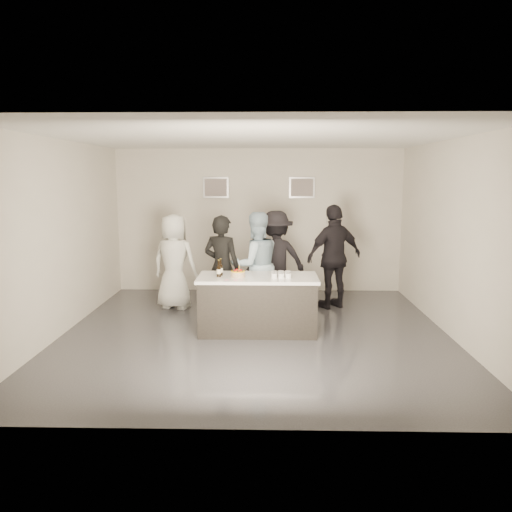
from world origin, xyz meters
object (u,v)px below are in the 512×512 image
person_main_blue (256,265)px  person_guest_back (276,259)px  bar_counter (258,304)px  beer_bottle_b (219,269)px  person_guest_right (334,257)px  cake (238,275)px  person_guest_left (174,262)px  beer_bottle_a (221,267)px  person_main_black (222,268)px

person_main_blue → person_guest_back: size_ratio=1.02×
bar_counter → beer_bottle_b: size_ratio=7.15×
beer_bottle_b → person_guest_right: size_ratio=0.13×
cake → person_main_blue: bearing=74.7°
person_guest_left → beer_bottle_a: bearing=141.7°
person_guest_right → beer_bottle_b: bearing=12.1°
person_guest_right → person_guest_back: person_guest_right is taller
person_guest_right → beer_bottle_a: bearing=10.3°
cake → person_guest_right: person_guest_right is taller
cake → person_main_black: 0.85m
beer_bottle_a → bar_counter: bearing=-4.7°
beer_bottle_b → person_guest_right: 2.55m
person_main_blue → person_guest_back: 0.85m
person_guest_left → person_guest_right: size_ratio=0.91×
bar_counter → beer_bottle_a: 0.82m
person_main_black → person_guest_right: person_guest_right is taller
bar_counter → person_main_blue: 0.97m
cake → person_main_black: size_ratio=0.12×
person_main_blue → cake: bearing=53.7°
person_main_blue → person_guest_back: person_main_blue is taller
bar_counter → cake: (-0.30, -0.07, 0.49)m
beer_bottle_a → person_guest_back: bearing=60.6°
beer_bottle_b → person_guest_left: bearing=123.1°
beer_bottle_a → person_guest_back: (0.89, 1.58, -0.13)m
bar_counter → cake: bearing=-167.2°
beer_bottle_a → beer_bottle_b: size_ratio=1.00×
person_main_blue → beer_bottle_b: bearing=38.1°
bar_counter → person_main_blue: person_main_blue is taller
bar_counter → person_main_black: person_main_black is taller
cake → beer_bottle_b: (-0.30, 0.00, 0.09)m
cake → person_guest_back: (0.61, 1.69, -0.04)m
person_guest_left → person_guest_back: size_ratio=0.97×
person_guest_left → cake: bearing=146.4°
bar_counter → person_guest_right: size_ratio=0.96×
cake → person_guest_left: bearing=130.4°
person_guest_left → person_guest_back: 1.88m
person_guest_right → person_main_black: bearing=-4.6°
cake → person_guest_back: bearing=70.2°
person_main_black → cake: bearing=133.3°
bar_counter → person_guest_back: bearing=79.3°
bar_counter → person_guest_back: (0.31, 1.62, 0.45)m
beer_bottle_b → person_guest_back: 1.92m
person_guest_left → person_guest_right: (2.95, 0.11, 0.09)m
beer_bottle_b → person_guest_right: bearing=38.7°
person_guest_right → person_guest_left: bearing=-24.4°
cake → beer_bottle_b: beer_bottle_b is taller
cake → beer_bottle_a: (-0.28, 0.12, 0.09)m
bar_counter → person_guest_left: size_ratio=1.06×
cake → beer_bottle_a: bearing=157.3°
person_main_black → person_guest_back: 1.30m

